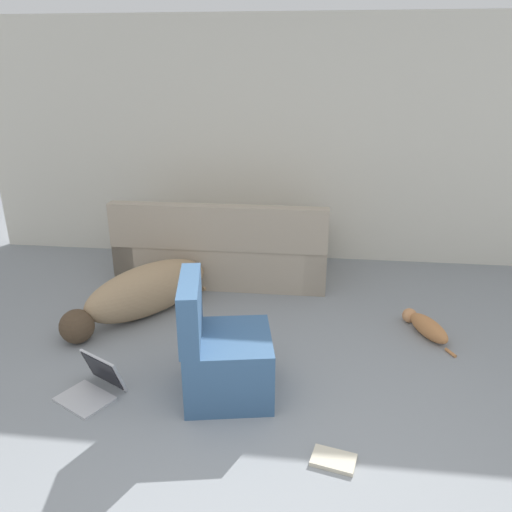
{
  "coord_description": "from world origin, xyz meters",
  "views": [
    {
      "loc": [
        0.12,
        -1.62,
        2.01
      ],
      "look_at": [
        -0.29,
        1.89,
        0.64
      ],
      "focal_mm": 35.0,
      "sensor_mm": 36.0,
      "label": 1
    }
  ],
  "objects_px": {
    "couch": "(224,251)",
    "dog": "(143,292)",
    "side_chair": "(222,355)",
    "laptop_open": "(96,382)",
    "book_cream": "(334,460)",
    "cat": "(426,326)"
  },
  "relations": [
    {
      "from": "laptop_open",
      "to": "couch",
      "type": "bearing_deg",
      "value": 104.48
    },
    {
      "from": "side_chair",
      "to": "book_cream",
      "type": "bearing_deg",
      "value": -137.85
    },
    {
      "from": "couch",
      "to": "cat",
      "type": "relative_size",
      "value": 3.32
    },
    {
      "from": "laptop_open",
      "to": "side_chair",
      "type": "distance_m",
      "value": 0.85
    },
    {
      "from": "laptop_open",
      "to": "book_cream",
      "type": "bearing_deg",
      "value": 12.8
    },
    {
      "from": "cat",
      "to": "side_chair",
      "type": "distance_m",
      "value": 1.73
    },
    {
      "from": "laptop_open",
      "to": "side_chair",
      "type": "height_order",
      "value": "side_chair"
    },
    {
      "from": "couch",
      "to": "book_cream",
      "type": "xyz_separation_m",
      "value": [
        1.02,
        -2.41,
        -0.25
      ]
    },
    {
      "from": "dog",
      "to": "laptop_open",
      "type": "bearing_deg",
      "value": 38.92
    },
    {
      "from": "laptop_open",
      "to": "book_cream",
      "type": "relative_size",
      "value": 1.73
    },
    {
      "from": "laptop_open",
      "to": "book_cream",
      "type": "xyz_separation_m",
      "value": [
        1.52,
        -0.43,
        -0.07
      ]
    },
    {
      "from": "dog",
      "to": "side_chair",
      "type": "distance_m",
      "value": 1.3
    },
    {
      "from": "side_chair",
      "to": "couch",
      "type": "bearing_deg",
      "value": -0.91
    },
    {
      "from": "dog",
      "to": "book_cream",
      "type": "distance_m",
      "value": 2.17
    },
    {
      "from": "dog",
      "to": "laptop_open",
      "type": "xyz_separation_m",
      "value": [
        0.04,
        -1.08,
        -0.13
      ]
    },
    {
      "from": "cat",
      "to": "laptop_open",
      "type": "distance_m",
      "value": 2.49
    },
    {
      "from": "couch",
      "to": "side_chair",
      "type": "distance_m",
      "value": 1.9
    },
    {
      "from": "cat",
      "to": "laptop_open",
      "type": "height_order",
      "value": "laptop_open"
    },
    {
      "from": "dog",
      "to": "couch",
      "type": "bearing_deg",
      "value": -173.56
    },
    {
      "from": "cat",
      "to": "laptop_open",
      "type": "relative_size",
      "value": 1.32
    },
    {
      "from": "dog",
      "to": "cat",
      "type": "relative_size",
      "value": 2.38
    },
    {
      "from": "couch",
      "to": "dog",
      "type": "bearing_deg",
      "value": 59.16
    }
  ]
}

